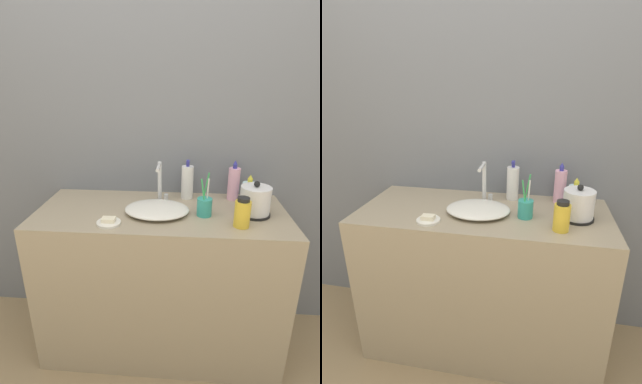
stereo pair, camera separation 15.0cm
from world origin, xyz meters
TOP-DOWN VIEW (x-y plane):
  - ground_plane at (0.00, 0.00)m, footprint 12.00×12.00m
  - wall_back at (0.00, 0.56)m, footprint 6.00×0.04m
  - vanity_counter at (0.00, 0.27)m, footprint 1.28×0.54m
  - sink_basin at (-0.02, 0.23)m, footprint 0.32×0.26m
  - faucet at (-0.01, 0.38)m, footprint 0.06×0.15m
  - electric_kettle at (0.46, 0.26)m, footprint 0.16×0.16m
  - toothbrush_cup at (0.22, 0.23)m, footprint 0.07×0.07m
  - lotion_bottle at (0.13, 0.46)m, footprint 0.07×0.07m
  - shampoo_bottle at (0.38, 0.12)m, footprint 0.07×0.07m
  - mouthwash_bottle at (0.39, 0.46)m, footprint 0.06×0.06m
  - hand_cream_bottle at (0.46, 0.41)m, footprint 0.07×0.07m
  - soap_dish at (-0.23, 0.09)m, footprint 0.11×0.11m

SIDE VIEW (x-z plane):
  - ground_plane at x=0.00m, z-range 0.00..0.00m
  - vanity_counter at x=0.00m, z-range 0.00..0.85m
  - soap_dish at x=-0.23m, z-range 0.85..0.88m
  - sink_basin at x=-0.02m, z-range 0.85..0.90m
  - toothbrush_cup at x=0.22m, z-range 0.79..1.01m
  - hand_cream_bottle at x=0.46m, z-range 0.83..0.99m
  - shampoo_bottle at x=0.38m, z-range 0.85..0.99m
  - electric_kettle at x=0.46m, z-range 0.83..1.01m
  - mouthwash_bottle at x=0.39m, z-range 0.83..1.06m
  - lotion_bottle at x=0.13m, z-range 0.84..1.06m
  - faucet at x=-0.01m, z-range 0.87..1.09m
  - wall_back at x=0.00m, z-range 0.00..2.60m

